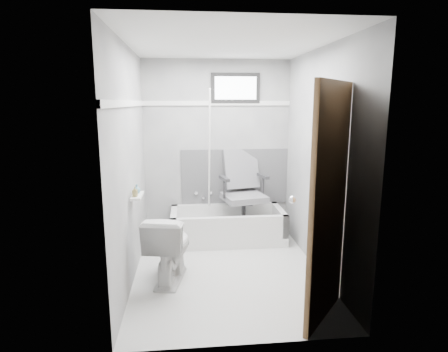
{
  "coord_description": "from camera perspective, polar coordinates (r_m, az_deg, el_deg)",
  "views": [
    {
      "loc": [
        -0.42,
        -3.84,
        1.83
      ],
      "look_at": [
        0.0,
        0.35,
        1.0
      ],
      "focal_mm": 30.0,
      "sensor_mm": 36.0,
      "label": 1
    }
  ],
  "objects": [
    {
      "name": "floor",
      "position": [
        4.28,
        0.49,
        -14.19
      ],
      "size": [
        2.6,
        2.6,
        0.0
      ],
      "primitive_type": "plane",
      "color": "silver",
      "rests_on": "ground"
    },
    {
      "name": "shelf",
      "position": [
        3.9,
        -13.08,
        -2.96
      ],
      "size": [
        0.1,
        0.32,
        0.02
      ],
      "primitive_type": "cube",
      "color": "white",
      "rests_on": "wall_left"
    },
    {
      "name": "trim_back",
      "position": [
        5.15,
        -1.07,
        11.03
      ],
      "size": [
        2.0,
        0.02,
        0.06
      ],
      "primitive_type": "cube",
      "color": "white",
      "rests_on": "wall_back"
    },
    {
      "name": "faucet",
      "position": [
        5.27,
        -3.17,
        -2.92
      ],
      "size": [
        0.26,
        0.1,
        0.16
      ],
      "primitive_type": null,
      "color": "silver",
      "rests_on": "wall_back"
    },
    {
      "name": "bathtub",
      "position": [
        5.07,
        0.53,
        -7.5
      ],
      "size": [
        1.5,
        0.7,
        0.42
      ],
      "primitive_type": null,
      "color": "silver",
      "rests_on": "floor"
    },
    {
      "name": "pole",
      "position": [
        4.97,
        -2.25,
        2.11
      ],
      "size": [
        0.02,
        0.47,
        1.9
      ],
      "primitive_type": "cylinder",
      "rotation": [
        0.23,
        0.0,
        0.0
      ],
      "color": "white",
      "rests_on": "bathtub"
    },
    {
      "name": "door",
      "position": [
        3.04,
        22.14,
        -5.57
      ],
      "size": [
        0.78,
        0.78,
        2.0
      ],
      "primitive_type": null,
      "color": "brown",
      "rests_on": "floor"
    },
    {
      "name": "wall_front",
      "position": [
        2.65,
        3.6,
        -2.62
      ],
      "size": [
        2.0,
        0.02,
        2.4
      ],
      "primitive_type": "cube",
      "color": "slate",
      "rests_on": "floor"
    },
    {
      "name": "soap_bottle_a",
      "position": [
        3.81,
        -13.42,
        -2.3
      ],
      "size": [
        0.05,
        0.05,
        0.1
      ],
      "primitive_type": "imported",
      "rotation": [
        0.0,
        0.0,
        -0.14
      ],
      "color": "olive",
      "rests_on": "shelf"
    },
    {
      "name": "toilet",
      "position": [
        3.98,
        -8.33,
        -10.68
      ],
      "size": [
        0.54,
        0.79,
        0.71
      ],
      "primitive_type": "imported",
      "rotation": [
        0.0,
        0.0,
        2.94
      ],
      "color": "silver",
      "rests_on": "floor"
    },
    {
      "name": "wall_left",
      "position": [
        3.94,
        -14.12,
        1.59
      ],
      "size": [
        0.02,
        2.6,
        2.4
      ],
      "primitive_type": "cube",
      "color": "slate",
      "rests_on": "floor"
    },
    {
      "name": "trim_left",
      "position": [
        3.88,
        -14.37,
        10.66
      ],
      "size": [
        0.02,
        2.6,
        0.06
      ],
      "primitive_type": "cube",
      "color": "white",
      "rests_on": "wall_left"
    },
    {
      "name": "wall_back",
      "position": [
        5.2,
        -1.06,
        4.18
      ],
      "size": [
        2.0,
        0.02,
        2.4
      ],
      "primitive_type": "cube",
      "color": "slate",
      "rests_on": "floor"
    },
    {
      "name": "wall_right",
      "position": [
        4.15,
        14.4,
        2.05
      ],
      "size": [
        0.02,
        2.6,
        2.4
      ],
      "primitive_type": "cube",
      "color": "slate",
      "rests_on": "floor"
    },
    {
      "name": "ceiling",
      "position": [
        3.91,
        0.55,
        19.53
      ],
      "size": [
        2.6,
        2.6,
        0.0
      ],
      "primitive_type": "plane",
      "rotation": [
        3.14,
        0.0,
        0.0
      ],
      "color": "silver",
      "rests_on": "floor"
    },
    {
      "name": "backerboard",
      "position": [
        5.28,
        1.67,
        -0.11
      ],
      "size": [
        1.5,
        0.02,
        0.78
      ],
      "primitive_type": "cube",
      "color": "#4C4C4F",
      "rests_on": "wall_back"
    },
    {
      "name": "window",
      "position": [
        5.17,
        1.76,
        13.25
      ],
      "size": [
        0.66,
        0.04,
        0.4
      ],
      "primitive_type": null,
      "color": "black",
      "rests_on": "wall_back"
    },
    {
      "name": "soap_bottle_b",
      "position": [
        3.94,
        -13.16,
        -1.91
      ],
      "size": [
        0.11,
        0.11,
        0.1
      ],
      "primitive_type": "imported",
      "rotation": [
        0.0,
        0.0,
        0.8
      ],
      "color": "teal",
      "rests_on": "shelf"
    },
    {
      "name": "office_chair",
      "position": [
        5.0,
        3.04,
        -2.35
      ],
      "size": [
        0.75,
        0.75,
        1.09
      ],
      "primitive_type": null,
      "rotation": [
        0.0,
        0.0,
        0.22
      ],
      "color": "#5A5A5E",
      "rests_on": "bathtub"
    }
  ]
}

